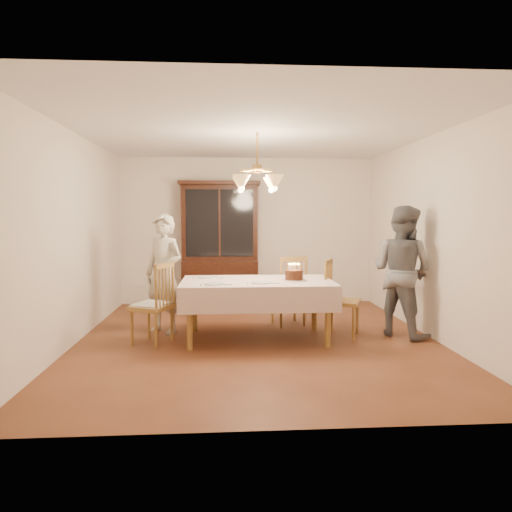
{
  "coord_description": "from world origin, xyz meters",
  "views": [
    {
      "loc": [
        -0.39,
        -5.7,
        1.57
      ],
      "look_at": [
        0.0,
        0.2,
        1.05
      ],
      "focal_mm": 32.0,
      "sensor_mm": 36.0,
      "label": 1
    }
  ],
  "objects": [
    {
      "name": "place_setting_far_left",
      "position": [
        -0.63,
        0.29,
        0.77
      ],
      "size": [
        0.41,
        0.26,
        0.02
      ],
      "color": "white",
      "rests_on": "dining_table"
    },
    {
      "name": "room_shell",
      "position": [
        0.0,
        0.0,
        1.58
      ],
      "size": [
        5.0,
        5.0,
        5.0
      ],
      "color": "white",
      "rests_on": "ground"
    },
    {
      "name": "adult_in_grey",
      "position": [
        1.9,
        0.07,
        0.85
      ],
      "size": [
        1.02,
        1.05,
        1.7
      ],
      "primitive_type": "imported",
      "rotation": [
        0.0,
        0.0,
        2.24
      ],
      "color": "slate",
      "rests_on": "ground"
    },
    {
      "name": "china_hutch",
      "position": [
        -0.5,
        2.25,
        1.04
      ],
      "size": [
        1.38,
        0.54,
        2.16
      ],
      "color": "black",
      "rests_on": "ground"
    },
    {
      "name": "dining_table",
      "position": [
        0.0,
        0.0,
        0.68
      ],
      "size": [
        1.9,
        1.1,
        0.76
      ],
      "color": "brown",
      "rests_on": "ground"
    },
    {
      "name": "birthday_cake",
      "position": [
        0.46,
        -0.06,
        0.82
      ],
      "size": [
        0.3,
        0.3,
        0.22
      ],
      "color": "white",
      "rests_on": "dining_table"
    },
    {
      "name": "elderly_woman",
      "position": [
        -1.22,
        0.43,
        0.8
      ],
      "size": [
        0.7,
        0.64,
        1.6
      ],
      "primitive_type": "imported",
      "rotation": [
        0.0,
        0.0,
        -0.58
      ],
      "color": "beige",
      "rests_on": "ground"
    },
    {
      "name": "chandelier",
      "position": [
        -0.0,
        -0.0,
        1.98
      ],
      "size": [
        0.62,
        0.62,
        0.73
      ],
      "color": "#BF8C3F",
      "rests_on": "ground"
    },
    {
      "name": "place_setting_near_left",
      "position": [
        -0.51,
        -0.32,
        0.77
      ],
      "size": [
        0.38,
        0.23,
        0.02
      ],
      "color": "white",
      "rests_on": "dining_table"
    },
    {
      "name": "chair_left_end",
      "position": [
        -1.3,
        -0.1,
        0.45
      ],
      "size": [
        0.56,
        0.57,
        1.0
      ],
      "color": "brown",
      "rests_on": "ground"
    },
    {
      "name": "place_setting_near_right",
      "position": [
        0.05,
        -0.24,
        0.77
      ],
      "size": [
        0.39,
        0.25,
        0.02
      ],
      "color": "white",
      "rests_on": "dining_table"
    },
    {
      "name": "ground",
      "position": [
        0.0,
        0.0,
        0.0
      ],
      "size": [
        5.0,
        5.0,
        0.0
      ],
      "primitive_type": "plane",
      "color": "#5C2E1A",
      "rests_on": "ground"
    },
    {
      "name": "chair_right_end",
      "position": [
        1.12,
        0.1,
        0.44
      ],
      "size": [
        0.56,
        0.57,
        1.0
      ],
      "color": "brown",
      "rests_on": "ground"
    },
    {
      "name": "chair_far_side",
      "position": [
        0.51,
        0.76,
        0.44
      ],
      "size": [
        0.53,
        0.52,
        1.0
      ],
      "color": "brown",
      "rests_on": "ground"
    }
  ]
}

